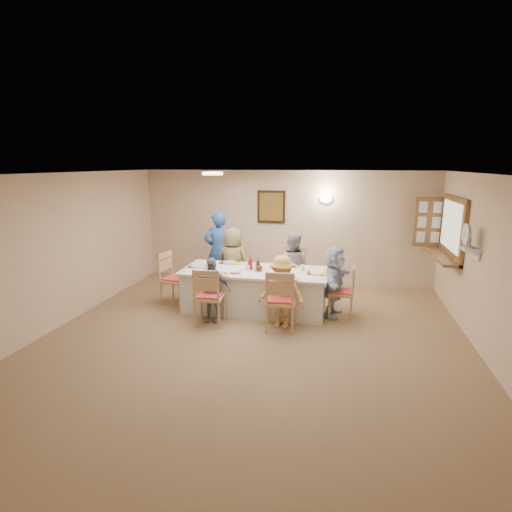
% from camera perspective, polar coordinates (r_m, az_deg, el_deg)
% --- Properties ---
extents(ground, '(7.00, 7.00, 0.00)m').
position_cam_1_polar(ground, '(6.05, -0.98, -12.83)').
color(ground, brown).
extents(room_walls, '(7.00, 7.00, 7.00)m').
position_cam_1_polar(room_walls, '(5.55, -1.04, 1.37)').
color(room_walls, beige).
rests_on(room_walls, ground).
extents(wall_picture, '(0.62, 0.05, 0.72)m').
position_cam_1_polar(wall_picture, '(8.94, 2.19, 7.03)').
color(wall_picture, black).
rests_on(wall_picture, room_walls).
extents(wall_sconce, '(0.26, 0.09, 0.18)m').
position_cam_1_polar(wall_sconce, '(8.77, 9.99, 8.04)').
color(wall_sconce, white).
rests_on(wall_sconce, room_walls).
extents(ceiling_light, '(0.36, 0.36, 0.05)m').
position_cam_1_polar(ceiling_light, '(7.16, -6.23, 11.64)').
color(ceiling_light, white).
rests_on(ceiling_light, room_walls).
extents(serving_hatch, '(0.06, 1.50, 1.15)m').
position_cam_1_polar(serving_hatch, '(8.02, 26.28, 3.55)').
color(serving_hatch, brown).
rests_on(serving_hatch, room_walls).
extents(hatch_sill, '(0.30, 1.50, 0.05)m').
position_cam_1_polar(hatch_sill, '(8.08, 25.09, -0.07)').
color(hatch_sill, brown).
rests_on(hatch_sill, room_walls).
extents(shutter_door, '(0.55, 0.04, 1.00)m').
position_cam_1_polar(shutter_door, '(8.70, 23.46, 4.46)').
color(shutter_door, brown).
rests_on(shutter_door, room_walls).
extents(fan_shelf, '(0.22, 0.36, 0.03)m').
position_cam_1_polar(fan_shelf, '(6.73, 28.20, 0.88)').
color(fan_shelf, white).
rests_on(fan_shelf, room_walls).
extents(desk_fan, '(0.30, 0.30, 0.28)m').
position_cam_1_polar(desk_fan, '(6.70, 28.09, 2.15)').
color(desk_fan, '#A5A5A8').
rests_on(desk_fan, fan_shelf).
extents(dining_table, '(2.62, 1.11, 0.76)m').
position_cam_1_polar(dining_table, '(7.34, -0.17, -4.87)').
color(dining_table, silver).
rests_on(dining_table, ground).
extents(chair_back_left, '(0.47, 0.47, 0.89)m').
position_cam_1_polar(chair_back_left, '(8.20, -3.07, -2.47)').
color(chair_back_left, tan).
rests_on(chair_back_left, ground).
extents(chair_back_right, '(0.53, 0.53, 1.02)m').
position_cam_1_polar(chair_back_right, '(7.96, 5.29, -2.52)').
color(chair_back_right, tan).
rests_on(chair_back_right, ground).
extents(chair_front_left, '(0.51, 0.51, 0.99)m').
position_cam_1_polar(chair_front_left, '(6.72, -6.68, -5.61)').
color(chair_front_left, tan).
rests_on(chair_front_left, ground).
extents(chair_front_right, '(0.53, 0.53, 1.03)m').
position_cam_1_polar(chair_front_right, '(6.44, 3.53, -6.23)').
color(chair_front_right, tan).
rests_on(chair_front_right, ground).
extents(chair_left_end, '(0.56, 0.56, 1.01)m').
position_cam_1_polar(chair_left_end, '(7.77, -11.43, -3.15)').
color(chair_left_end, tan).
rests_on(chair_left_end, ground).
extents(chair_right_end, '(0.47, 0.47, 0.92)m').
position_cam_1_polar(chair_right_end, '(7.16, 12.09, -4.95)').
color(chair_right_end, tan).
rests_on(chair_right_end, ground).
extents(diner_back_left, '(0.80, 0.61, 1.41)m').
position_cam_1_polar(diner_back_left, '(8.02, -3.32, -0.91)').
color(diner_back_left, olive).
rests_on(diner_back_left, ground).
extents(diner_back_right, '(0.79, 0.68, 1.35)m').
position_cam_1_polar(diner_back_right, '(7.80, 5.21, -1.57)').
color(diner_back_right, '#9996A3').
rests_on(diner_back_right, ground).
extents(diner_front_left, '(0.68, 0.32, 1.12)m').
position_cam_1_polar(diner_front_left, '(6.81, -6.37, -4.78)').
color(diner_front_left, gray).
rests_on(diner_front_left, ground).
extents(diner_front_right, '(0.94, 0.73, 1.21)m').
position_cam_1_polar(diner_front_right, '(6.53, 3.71, -5.14)').
color(diner_front_right, '#E2AD54').
rests_on(diner_front_right, ground).
extents(diner_right_end, '(1.30, 0.77, 1.26)m').
position_cam_1_polar(diner_right_end, '(7.11, 11.10, -3.62)').
color(diner_right_end, silver).
rests_on(diner_right_end, ground).
extents(caregiver, '(0.92, 0.88, 1.65)m').
position_cam_1_polar(caregiver, '(8.56, -5.40, 0.79)').
color(caregiver, '#2956B0').
rests_on(caregiver, ground).
extents(placemat_fl, '(0.35, 0.26, 0.01)m').
position_cam_1_polar(placemat_fl, '(6.99, -5.73, -2.57)').
color(placemat_fl, '#472B19').
rests_on(placemat_fl, dining_table).
extents(plate_fl, '(0.23, 0.23, 0.01)m').
position_cam_1_polar(plate_fl, '(6.99, -5.73, -2.50)').
color(plate_fl, white).
rests_on(plate_fl, dining_table).
extents(napkin_fl, '(0.14, 0.14, 0.01)m').
position_cam_1_polar(napkin_fl, '(6.89, -4.43, -2.72)').
color(napkin_fl, yellow).
rests_on(napkin_fl, dining_table).
extents(placemat_fr, '(0.35, 0.26, 0.01)m').
position_cam_1_polar(placemat_fr, '(6.73, 4.06, -3.17)').
color(placemat_fr, '#472B19').
rests_on(placemat_fr, dining_table).
extents(plate_fr, '(0.22, 0.22, 0.01)m').
position_cam_1_polar(plate_fr, '(6.72, 4.06, -3.08)').
color(plate_fr, white).
rests_on(plate_fr, dining_table).
extents(napkin_fr, '(0.13, 0.13, 0.01)m').
position_cam_1_polar(napkin_fr, '(6.66, 5.53, -3.31)').
color(napkin_fr, yellow).
rests_on(napkin_fr, dining_table).
extents(placemat_bl, '(0.37, 0.27, 0.01)m').
position_cam_1_polar(placemat_bl, '(7.77, -3.84, -0.94)').
color(placemat_bl, '#472B19').
rests_on(placemat_bl, dining_table).
extents(plate_bl, '(0.25, 0.25, 0.02)m').
position_cam_1_polar(plate_bl, '(7.76, -3.84, -0.87)').
color(plate_bl, white).
rests_on(plate_bl, dining_table).
extents(napkin_bl, '(0.14, 0.14, 0.01)m').
position_cam_1_polar(napkin_bl, '(7.67, -2.65, -1.05)').
color(napkin_bl, yellow).
rests_on(napkin_bl, dining_table).
extents(placemat_br, '(0.34, 0.25, 0.01)m').
position_cam_1_polar(placemat_br, '(7.53, 4.98, -1.41)').
color(placemat_br, '#472B19').
rests_on(placemat_br, dining_table).
extents(plate_br, '(0.23, 0.23, 0.01)m').
position_cam_1_polar(plate_br, '(7.53, 4.98, -1.34)').
color(plate_br, white).
rests_on(plate_br, dining_table).
extents(napkin_br, '(0.14, 0.14, 0.01)m').
position_cam_1_polar(napkin_br, '(7.46, 6.30, -1.52)').
color(napkin_br, yellow).
rests_on(napkin_br, dining_table).
extents(placemat_le, '(0.34, 0.25, 0.01)m').
position_cam_1_polar(placemat_le, '(7.53, -8.38, -1.50)').
color(placemat_le, '#472B19').
rests_on(placemat_le, dining_table).
extents(plate_le, '(0.24, 0.24, 0.02)m').
position_cam_1_polar(plate_le, '(7.53, -8.38, -1.42)').
color(plate_le, white).
rests_on(plate_le, dining_table).
extents(napkin_le, '(0.14, 0.14, 0.01)m').
position_cam_1_polar(napkin_le, '(7.43, -7.21, -1.62)').
color(napkin_le, yellow).
rests_on(napkin_le, dining_table).
extents(placemat_re, '(0.35, 0.26, 0.01)m').
position_cam_1_polar(placemat_re, '(7.08, 8.72, -2.46)').
color(placemat_re, '#472B19').
rests_on(placemat_re, dining_table).
extents(plate_re, '(0.26, 0.26, 0.02)m').
position_cam_1_polar(plate_re, '(7.08, 8.72, -2.38)').
color(plate_re, white).
rests_on(plate_re, dining_table).
extents(napkin_re, '(0.15, 0.15, 0.01)m').
position_cam_1_polar(napkin_re, '(7.02, 10.16, -2.58)').
color(napkin_re, yellow).
rests_on(napkin_re, dining_table).
extents(teacup_a, '(0.18, 0.18, 0.08)m').
position_cam_1_polar(teacup_a, '(7.16, -7.13, -1.91)').
color(teacup_a, white).
rests_on(teacup_a, dining_table).
extents(teacup_b, '(0.13, 0.13, 0.07)m').
position_cam_1_polar(teacup_b, '(7.64, 3.76, -0.91)').
color(teacup_b, white).
rests_on(teacup_b, dining_table).
extents(bowl_a, '(0.34, 0.34, 0.05)m').
position_cam_1_polar(bowl_a, '(7.03, -2.87, -2.24)').
color(bowl_a, white).
rests_on(bowl_a, dining_table).
extents(bowl_b, '(0.27, 0.27, 0.07)m').
position_cam_1_polar(bowl_b, '(7.39, 2.92, -1.41)').
color(bowl_b, white).
rests_on(bowl_b, dining_table).
extents(condiment_ketchup, '(0.10, 0.10, 0.24)m').
position_cam_1_polar(condiment_ketchup, '(7.24, -0.82, -0.99)').
color(condiment_ketchup, red).
rests_on(condiment_ketchup, dining_table).
extents(condiment_brown, '(0.13, 0.13, 0.20)m').
position_cam_1_polar(condiment_brown, '(7.25, 0.28, -1.15)').
color(condiment_brown, '#4B2014').
rests_on(condiment_brown, dining_table).
extents(condiment_malt, '(0.20, 0.20, 0.16)m').
position_cam_1_polar(condiment_malt, '(7.13, 0.47, -1.56)').
color(condiment_malt, '#4B2014').
rests_on(condiment_malt, dining_table).
extents(drinking_glass, '(0.06, 0.06, 0.10)m').
position_cam_1_polar(drinking_glass, '(7.29, -1.24, -1.41)').
color(drinking_glass, silver).
rests_on(drinking_glass, dining_table).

